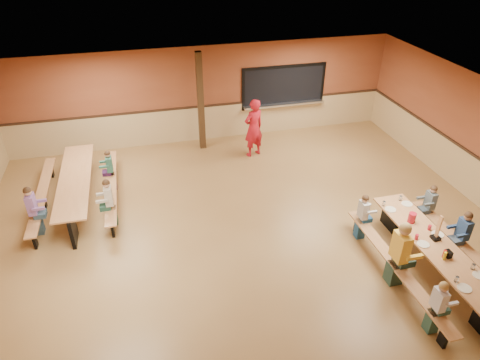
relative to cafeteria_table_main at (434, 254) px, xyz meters
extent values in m
plane|color=brown|center=(-3.30, 2.26, -0.53)|extent=(12.00, 12.00, 0.00)
cube|color=brown|center=(-3.30, 7.26, 0.97)|extent=(12.00, 0.04, 3.00)
cube|color=white|center=(-3.30, 2.26, 2.47)|extent=(12.00, 10.00, 0.04)
cube|color=black|center=(-0.70, 7.23, 1.02)|extent=(2.60, 0.06, 1.20)
cube|color=silver|center=(-0.70, 7.14, 0.45)|extent=(2.70, 0.28, 0.06)
cube|color=#311F10|center=(-3.50, 6.66, 0.97)|extent=(0.18, 0.18, 3.00)
cube|color=#B47747|center=(0.00, 0.00, 0.19)|extent=(0.75, 3.60, 0.04)
cube|color=black|center=(0.00, 1.55, -0.18)|extent=(0.08, 0.60, 0.70)
cube|color=#B47747|center=(-0.83, 0.00, -0.09)|extent=(0.26, 3.60, 0.04)
cube|color=black|center=(-0.83, 0.00, -0.32)|extent=(0.06, 0.18, 0.41)
cube|color=#B47747|center=(0.82, 0.00, -0.09)|extent=(0.26, 3.60, 0.04)
cube|color=black|center=(0.82, 0.00, -0.32)|extent=(0.06, 0.18, 0.41)
cube|color=#B47747|center=(-7.07, 4.38, 0.19)|extent=(0.75, 3.60, 0.04)
cube|color=black|center=(-7.07, 2.83, -0.18)|extent=(0.08, 0.60, 0.70)
cube|color=black|center=(-7.07, 5.93, -0.18)|extent=(0.08, 0.60, 0.70)
cube|color=#B47747|center=(-7.89, 4.38, -0.09)|extent=(0.26, 3.60, 0.04)
cube|color=black|center=(-7.89, 4.38, -0.32)|extent=(0.06, 0.18, 0.41)
cube|color=#B47747|center=(-6.24, 4.38, -0.09)|extent=(0.26, 3.60, 0.04)
cube|color=black|center=(-6.24, 4.38, -0.32)|extent=(0.06, 0.18, 0.41)
imported|color=#B11421|center=(-2.10, 5.79, 0.36)|extent=(0.76, 0.63, 1.78)
cylinder|color=#B6182A|center=(-0.05, 0.80, 0.32)|extent=(0.16, 0.16, 0.22)
cube|color=black|center=(0.00, -0.32, 0.28)|extent=(0.10, 0.14, 0.13)
cylinder|color=yellow|center=(-0.11, -0.37, 0.30)|extent=(0.06, 0.06, 0.17)
cylinder|color=#B2140F|center=(-0.09, -0.32, 0.30)|extent=(0.06, 0.06, 0.17)
cube|color=black|center=(0.10, 0.19, 0.24)|extent=(0.16, 0.16, 0.06)
cube|color=#B47747|center=(0.10, 0.19, 0.52)|extent=(0.02, 0.09, 0.50)
camera|label=1|loc=(-5.30, -5.28, 5.72)|focal=32.00mm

